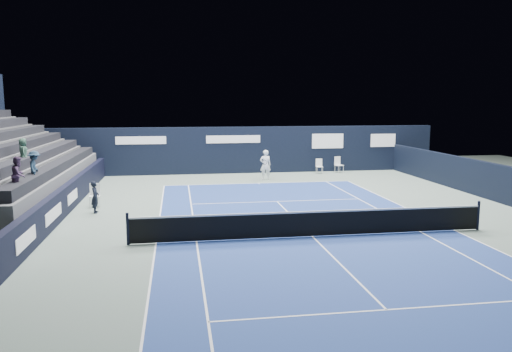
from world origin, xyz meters
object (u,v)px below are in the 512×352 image
at_px(folding_chair_back_a, 319,164).
at_px(tennis_player, 265,165).
at_px(line_judge_chair, 95,194).
at_px(tennis_net, 313,223).
at_px(folding_chair_back_b, 338,163).

distance_m(folding_chair_back_a, tennis_player, 4.64).
height_order(line_judge_chair, tennis_net, tennis_net).
bearing_deg(folding_chair_back_a, tennis_player, -145.69).
distance_m(folding_chair_back_a, tennis_net, 16.10).
bearing_deg(folding_chair_back_b, line_judge_chair, -166.30).
relative_size(folding_chair_back_b, line_judge_chair, 1.02).
relative_size(line_judge_chair, tennis_net, 0.08).
xyz_separation_m(folding_chair_back_a, folding_chair_back_b, (1.39, 0.14, -0.04)).
bearing_deg(folding_chair_back_a, tennis_net, -101.35).
bearing_deg(tennis_net, folding_chair_back_b, 68.62).
height_order(folding_chair_back_b, tennis_player, tennis_player).
height_order(folding_chair_back_a, folding_chair_back_b, folding_chair_back_b).
bearing_deg(folding_chair_back_b, folding_chair_back_a, 168.00).
bearing_deg(folding_chair_back_b, tennis_player, -174.39).
height_order(folding_chair_back_a, tennis_player, tennis_player).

